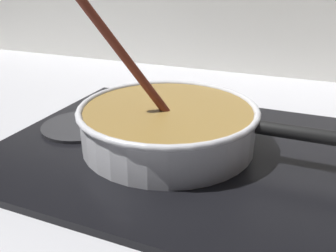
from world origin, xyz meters
The scene contains 5 objects.
ground centered at (0.00, 0.00, -0.02)m, with size 2.40×1.60×0.04m, color #B7B7BC.
hob_plate centered at (0.12, 0.22, 0.01)m, with size 0.56×0.48×0.01m, color black.
burner_ring centered at (0.12, 0.22, 0.02)m, with size 0.19×0.19×0.01m, color #592D0C.
spare_burner centered at (-0.06, 0.22, 0.01)m, with size 0.15×0.15×0.01m, color #262628.
cooking_pan centered at (0.12, 0.22, 0.05)m, with size 0.45×0.31×0.29m.
Camera 1 is at (0.33, -0.29, 0.28)m, focal length 36.94 mm.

